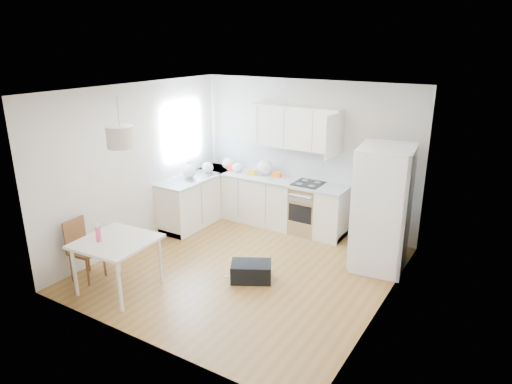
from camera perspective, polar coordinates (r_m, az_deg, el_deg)
floor at (r=7.11m, az=-1.50°, el=-9.56°), size 4.20×4.20×0.00m
ceiling at (r=6.31m, az=-1.71°, el=12.62°), size 4.20×4.20×0.00m
wall_back at (r=8.36m, az=6.28°, el=4.58°), size 4.20×0.00×4.20m
wall_left at (r=7.89m, az=-14.53°, el=3.25°), size 0.00×4.20×4.20m
wall_right at (r=5.78m, az=16.17°, el=-2.47°), size 0.00×4.20×4.20m
window_glassblock at (r=8.60m, az=-9.21°, el=7.58°), size 0.02×1.00×1.00m
cabinets_back at (r=8.63m, az=1.62°, el=-1.18°), size 3.00×0.60×0.88m
cabinets_left at (r=8.80m, az=-7.14°, el=-0.92°), size 0.60×1.80×0.88m
counter_back at (r=8.49m, az=1.64°, el=1.75°), size 3.02×0.64×0.04m
counter_left at (r=8.66m, az=-7.26°, el=1.95°), size 0.64×1.82×0.04m
backsplash_back at (r=8.65m, az=2.64°, el=4.19°), size 3.00×0.01×0.58m
backsplash_left at (r=8.76m, az=-8.85°, el=4.18°), size 0.01×1.80×0.58m
upper_cabinets at (r=8.17m, az=4.97°, el=8.07°), size 1.70×0.32×0.75m
range_oven at (r=8.29m, az=6.42°, el=-2.14°), size 0.50×0.61×0.88m
sink at (r=8.62m, az=-7.47°, el=1.97°), size 0.50×0.80×0.16m
refrigerator at (r=7.12m, az=15.61°, el=-1.94°), size 1.01×1.05×1.88m
dining_table at (r=6.55m, az=-17.06°, el=-6.43°), size 1.02×1.02×0.76m
dining_chair at (r=7.09m, az=-20.47°, el=-6.84°), size 0.41×0.41×0.90m
drink_bottle at (r=6.51m, az=-19.11°, el=-4.80°), size 0.08×0.08×0.25m
gym_bag at (r=6.75m, az=-0.61°, el=-9.90°), size 0.69×0.61×0.27m
pendant_lamp at (r=6.04m, az=-16.57°, el=6.61°), size 0.43×0.43×0.28m
grocery_bag_a at (r=8.99m, az=-3.50°, el=3.55°), size 0.25×0.21×0.22m
grocery_bag_b at (r=8.76m, az=-2.34°, el=3.05°), size 0.21×0.18×0.19m
grocery_bag_c at (r=8.59m, az=1.09°, el=3.09°), size 0.31×0.27×0.28m
grocery_bag_d at (r=8.79m, az=-6.08°, el=3.08°), size 0.23×0.19×0.21m
grocery_bag_e at (r=8.51m, az=-8.34°, el=2.58°), size 0.27×0.23×0.24m
snack_orange at (r=8.46m, az=2.58°, el=2.20°), size 0.18×0.13×0.11m
snack_yellow at (r=8.60m, az=-0.49°, el=2.49°), size 0.17×0.12×0.10m
snack_red at (r=8.92m, az=-3.03°, el=3.07°), size 0.18×0.14×0.11m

